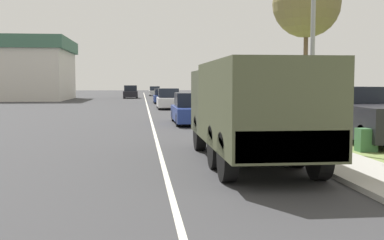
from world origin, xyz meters
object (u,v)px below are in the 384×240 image
object	(u,v)px
car_second_ahead	(168,100)
pickup_truck	(362,115)
car_third_ahead	(163,97)
lamp_post	(306,23)
car_farthest_ahead	(155,91)
car_fourth_ahead	(131,92)
car_nearest_ahead	(192,110)
military_truck	(250,106)

from	to	relation	value
car_second_ahead	pickup_truck	xyz separation A→B (m)	(5.70, -21.96, 0.19)
car_second_ahead	pickup_truck	bearing A→B (deg)	-75.46
car_third_ahead	lamp_post	size ratio (longest dim) A/B	0.71
pickup_truck	lamp_post	xyz separation A→B (m)	(-2.80, -1.91, 3.01)
car_farthest_ahead	car_fourth_ahead	bearing A→B (deg)	-107.38
pickup_truck	car_third_ahead	bearing A→B (deg)	100.01
car_farthest_ahead	pickup_truck	distance (m)	59.84
car_nearest_ahead	car_farthest_ahead	bearing A→B (deg)	90.46
military_truck	car_second_ahead	bearing A→B (deg)	91.38
military_truck	car_nearest_ahead	xyz separation A→B (m)	(-0.24, 12.21, -0.79)
military_truck	car_farthest_ahead	size ratio (longest dim) A/B	1.65
car_fourth_ahead	pickup_truck	bearing A→B (deg)	-79.18
military_truck	car_third_ahead	xyz separation A→B (m)	(-0.62, 36.52, -0.84)
car_nearest_ahead	car_farthest_ahead	size ratio (longest dim) A/B	1.12
military_truck	car_nearest_ahead	world-z (taller)	military_truck
car_farthest_ahead	car_nearest_ahead	bearing A→B (deg)	-89.54
military_truck	car_third_ahead	size ratio (longest dim) A/B	1.61
car_second_ahead	car_third_ahead	bearing A→B (deg)	89.95
car_second_ahead	car_fourth_ahead	distance (m)	26.60
car_fourth_ahead	lamp_post	xyz separation A→B (m)	(6.44, -50.23, 3.18)
car_farthest_ahead	lamp_post	bearing A→B (deg)	-87.28
car_nearest_ahead	car_fourth_ahead	distance (m)	40.60
car_second_ahead	car_third_ahead	distance (m)	10.27
car_fourth_ahead	pickup_truck	size ratio (longest dim) A/B	0.78
car_third_ahead	pickup_truck	xyz separation A→B (m)	(5.69, -32.23, 0.26)
car_second_ahead	lamp_post	world-z (taller)	lamp_post
car_second_ahead	car_farthest_ahead	distance (m)	37.60
car_second_ahead	pickup_truck	distance (m)	22.69
car_nearest_ahead	pickup_truck	size ratio (longest dim) A/B	0.87
car_second_ahead	car_farthest_ahead	size ratio (longest dim) A/B	1.02
military_truck	pickup_truck	size ratio (longest dim) A/B	1.29
car_third_ahead	lamp_post	distance (m)	34.42
car_second_ahead	military_truck	bearing A→B (deg)	-88.62
car_second_ahead	pickup_truck	size ratio (longest dim) A/B	0.79
car_farthest_ahead	pickup_truck	world-z (taller)	pickup_truck
military_truck	car_fourth_ahead	size ratio (longest dim) A/B	1.65
lamp_post	car_third_ahead	bearing A→B (deg)	94.84
car_third_ahead	car_fourth_ahead	bearing A→B (deg)	102.44
car_third_ahead	pickup_truck	size ratio (longest dim) A/B	0.80
military_truck	pickup_truck	world-z (taller)	military_truck
military_truck	car_nearest_ahead	size ratio (longest dim) A/B	1.47
military_truck	car_farthest_ahead	world-z (taller)	military_truck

